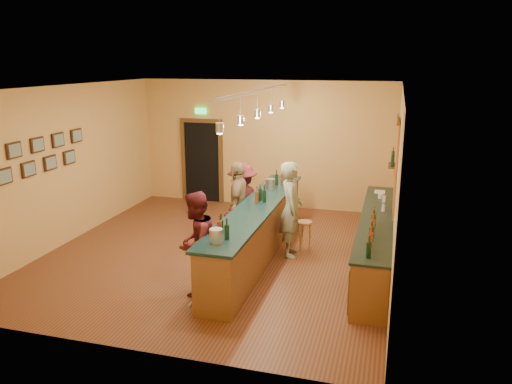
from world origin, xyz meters
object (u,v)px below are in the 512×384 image
(bar_stool, at_px, (304,229))
(customer_b, at_px, (238,204))
(back_counter, at_px, (376,241))
(customer_c, at_px, (242,202))
(customer_a, at_px, (196,243))
(tasting_bar, at_px, (257,227))
(bartender, at_px, (291,209))

(bar_stool, bearing_deg, customer_b, 178.91)
(back_counter, relative_size, customer_b, 2.61)
(back_counter, xyz_separation_m, customer_c, (-2.74, 0.66, 0.34))
(customer_a, distance_m, customer_c, 2.53)
(tasting_bar, xyz_separation_m, bar_stool, (0.81, 0.54, -0.13))
(tasting_bar, distance_m, customer_c, 1.03)
(tasting_bar, bearing_deg, customer_b, 134.14)
(tasting_bar, distance_m, customer_b, 0.83)
(customer_b, height_order, bar_stool, customer_b)
(bartender, distance_m, customer_a, 2.29)
(bar_stool, bearing_deg, tasting_bar, -146.25)
(back_counter, xyz_separation_m, tasting_bar, (-2.20, -0.18, 0.12))
(back_counter, height_order, customer_a, customer_a)
(back_counter, height_order, bartender, bartender)
(tasting_bar, bearing_deg, customer_c, 123.14)
(customer_a, distance_m, bar_stool, 2.64)
(bartender, bearing_deg, back_counter, -107.10)
(bartender, height_order, customer_b, bartender)
(customer_a, distance_m, customer_b, 2.26)
(back_counter, relative_size, customer_c, 2.77)
(back_counter, xyz_separation_m, bartender, (-1.61, 0.12, 0.44))
(tasting_bar, bearing_deg, back_counter, 4.72)
(bartender, bearing_deg, tasting_bar, 104.00)
(bartender, xyz_separation_m, customer_c, (-1.14, 0.54, -0.10))
(bartender, distance_m, customer_c, 1.26)
(customer_b, bearing_deg, tasting_bar, 38.02)
(bartender, relative_size, bar_stool, 2.97)
(customer_b, distance_m, bar_stool, 1.41)
(bartender, height_order, customer_a, bartender)
(customer_b, bearing_deg, back_counter, 75.92)
(tasting_bar, height_order, customer_c, customer_c)
(back_counter, xyz_separation_m, bar_stool, (-1.39, 0.36, -0.01))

